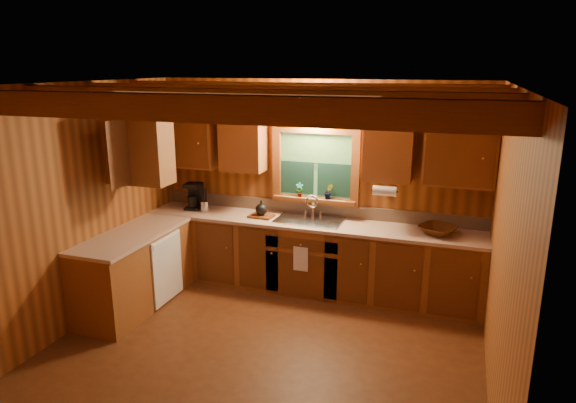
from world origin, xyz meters
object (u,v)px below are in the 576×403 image
(coffee_maker, at_px, (194,196))
(wicker_basket, at_px, (438,230))
(sink, at_px, (309,224))
(cutting_board, at_px, (261,216))

(coffee_maker, xyz_separation_m, wicker_basket, (3.15, -0.08, -0.12))
(sink, relative_size, coffee_maker, 2.36)
(sink, bearing_deg, wicker_basket, -0.84)
(cutting_board, bearing_deg, sink, 6.64)
(coffee_maker, height_order, wicker_basket, coffee_maker)
(sink, relative_size, wicker_basket, 2.04)
(sink, xyz_separation_m, wicker_basket, (1.53, -0.02, 0.09))
(sink, xyz_separation_m, cutting_board, (-0.62, -0.04, 0.06))
(sink, xyz_separation_m, coffee_maker, (-1.62, 0.06, 0.21))
(coffee_maker, distance_m, cutting_board, 1.02)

